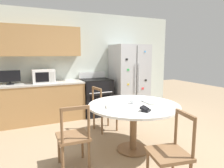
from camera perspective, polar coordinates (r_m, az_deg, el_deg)
name	(u,v)px	position (r m, az deg, el deg)	size (l,w,h in m)	color
ground_plane	(137,155)	(3.30, 7.02, -19.51)	(14.00, 14.00, 0.00)	#9E8466
back_wall	(73,58)	(5.21, -10.97, 7.18)	(5.20, 0.44, 2.60)	silver
kitchen_counter	(39,102)	(4.89, -20.03, -4.94)	(2.02, 0.64, 0.90)	#AD7F4C
refrigerator	(129,78)	(5.40, 4.89, 1.59)	(0.90, 0.80, 1.79)	#B2B5BA
oven_range	(96,96)	(5.15, -4.57, -3.58)	(0.71, 0.68, 1.08)	black
microwave	(43,76)	(4.81, -19.00, 2.14)	(0.48, 0.40, 0.30)	white
countertop_tv	(10,77)	(4.81, -27.19, 1.84)	(0.43, 0.16, 0.30)	black
dining_table	(134,111)	(3.21, 6.18, -7.78)	(1.43, 1.43, 0.77)	white
dining_chair_near	(171,153)	(2.49, 16.46, -18.45)	(0.49, 0.49, 0.90)	brown
dining_chair_left	(73,137)	(2.84, -10.96, -14.69)	(0.43, 0.43, 0.90)	brown
dining_chair_far	(104,110)	(4.08, -2.32, -7.30)	(0.47, 0.47, 0.90)	brown
candle_glass	(133,102)	(3.20, 5.92, -5.03)	(0.09, 0.09, 0.08)	silver
folded_napkin	(111,106)	(2.97, -0.38, -6.21)	(0.20, 0.11, 0.05)	silver
wallet	(145,109)	(2.81, 9.48, -7.15)	(0.17, 0.17, 0.07)	black
mail_stack	(151,102)	(3.32, 11.10, -5.04)	(0.28, 0.34, 0.02)	white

